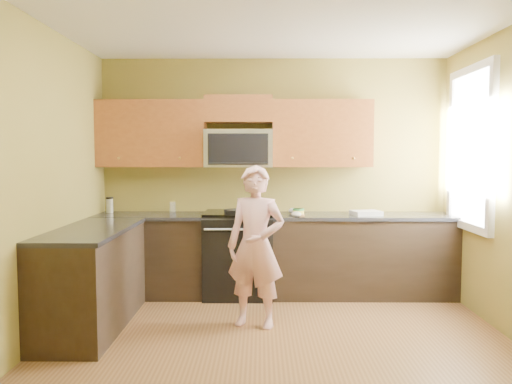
{
  "coord_description": "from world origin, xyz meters",
  "views": [
    {
      "loc": [
        -0.15,
        -4.0,
        1.58
      ],
      "look_at": [
        -0.2,
        1.3,
        1.2
      ],
      "focal_mm": 35.81,
      "sensor_mm": 36.0,
      "label": 1
    }
  ],
  "objects_px": {
    "stove": "(239,254)",
    "microwave": "(239,167)",
    "woman": "(256,246)",
    "travel_mug": "(110,213)",
    "frying_pan": "(236,214)",
    "butter_tub": "(298,215)"
  },
  "relations": [
    {
      "from": "stove",
      "to": "microwave",
      "type": "xyz_separation_m",
      "value": [
        0.0,
        0.12,
        0.97
      ]
    },
    {
      "from": "woman",
      "to": "travel_mug",
      "type": "relative_size",
      "value": 8.34
    },
    {
      "from": "microwave",
      "to": "frying_pan",
      "type": "bearing_deg",
      "value": -92.69
    },
    {
      "from": "stove",
      "to": "travel_mug",
      "type": "xyz_separation_m",
      "value": [
        -1.5,
        0.18,
        0.45
      ]
    },
    {
      "from": "frying_pan",
      "to": "stove",
      "type": "bearing_deg",
      "value": 78.23
    },
    {
      "from": "stove",
      "to": "microwave",
      "type": "bearing_deg",
      "value": 90.0
    },
    {
      "from": "frying_pan",
      "to": "travel_mug",
      "type": "bearing_deg",
      "value": 155.71
    },
    {
      "from": "butter_tub",
      "to": "travel_mug",
      "type": "relative_size",
      "value": 0.71
    },
    {
      "from": "travel_mug",
      "to": "woman",
      "type": "bearing_deg",
      "value": -35.42
    },
    {
      "from": "woman",
      "to": "butter_tub",
      "type": "height_order",
      "value": "woman"
    },
    {
      "from": "microwave",
      "to": "travel_mug",
      "type": "distance_m",
      "value": 1.59
    },
    {
      "from": "travel_mug",
      "to": "microwave",
      "type": "bearing_deg",
      "value": -2.28
    },
    {
      "from": "woman",
      "to": "travel_mug",
      "type": "height_order",
      "value": "woman"
    },
    {
      "from": "frying_pan",
      "to": "travel_mug",
      "type": "height_order",
      "value": "travel_mug"
    },
    {
      "from": "stove",
      "to": "woman",
      "type": "bearing_deg",
      "value": -78.75
    },
    {
      "from": "microwave",
      "to": "woman",
      "type": "height_order",
      "value": "microwave"
    },
    {
      "from": "stove",
      "to": "frying_pan",
      "type": "relative_size",
      "value": 2.15
    },
    {
      "from": "microwave",
      "to": "travel_mug",
      "type": "xyz_separation_m",
      "value": [
        -1.5,
        0.06,
        -0.53
      ]
    },
    {
      "from": "stove",
      "to": "travel_mug",
      "type": "height_order",
      "value": "travel_mug"
    },
    {
      "from": "butter_tub",
      "to": "travel_mug",
      "type": "distance_m",
      "value": 2.18
    },
    {
      "from": "microwave",
      "to": "butter_tub",
      "type": "relative_size",
      "value": 5.97
    },
    {
      "from": "stove",
      "to": "frying_pan",
      "type": "bearing_deg",
      "value": -94.01
    }
  ]
}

